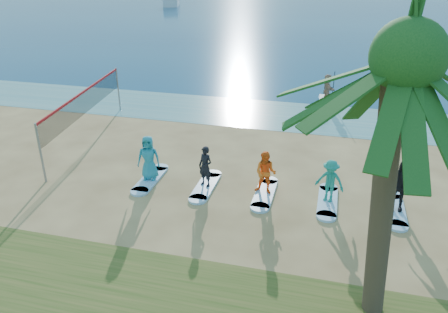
% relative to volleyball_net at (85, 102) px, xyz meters
% --- Properties ---
extents(ground, '(600.00, 600.00, 0.00)m').
position_rel_volleyball_net_xyz_m(ground, '(7.53, -4.64, -1.90)').
color(ground, tan).
rests_on(ground, ground).
extents(shallow_water, '(600.00, 600.00, 0.00)m').
position_rel_volleyball_net_xyz_m(shallow_water, '(7.53, 5.86, -1.90)').
color(shallow_water, teal).
rests_on(shallow_water, ground).
extents(volleyball_net, '(1.29, 9.01, 2.50)m').
position_rel_volleyball_net_xyz_m(volleyball_net, '(0.00, 0.00, 0.00)').
color(volleyball_net, gray).
rests_on(volleyball_net, ground).
extents(palm_tree, '(5.60, 5.60, 7.73)m').
position_rel_volleyball_net_xyz_m(palm_tree, '(12.76, -8.58, 4.55)').
color(palm_tree, brown).
rests_on(palm_tree, ground).
extents(paddleboard, '(0.96, 3.05, 0.12)m').
position_rel_volleyball_net_xyz_m(paddleboard, '(11.06, 8.80, -1.84)').
color(paddleboard, silver).
rests_on(paddleboard, ground).
extents(paddleboarder, '(0.96, 1.63, 1.68)m').
position_rel_volleyball_net_xyz_m(paddleboarder, '(11.06, 8.80, -0.95)').
color(paddleboarder, tan).
rests_on(paddleboarder, paddleboard).
extents(boat_offshore_a, '(4.54, 7.88, 1.72)m').
position_rel_volleyball_net_xyz_m(boat_offshore_a, '(-18.30, 59.92, -1.90)').
color(boat_offshore_a, silver).
rests_on(boat_offshore_a, ground).
extents(surfboard_0, '(0.70, 2.20, 0.09)m').
position_rel_volleyball_net_xyz_m(surfboard_0, '(4.62, -3.30, -1.86)').
color(surfboard_0, '#9CCCF1').
rests_on(surfboard_0, ground).
extents(student_0, '(0.98, 0.73, 1.82)m').
position_rel_volleyball_net_xyz_m(student_0, '(4.62, -3.30, -0.90)').
color(student_0, teal).
rests_on(student_0, surfboard_0).
extents(surfboard_1, '(0.70, 2.20, 0.09)m').
position_rel_volleyball_net_xyz_m(surfboard_1, '(6.97, -3.30, -1.86)').
color(surfboard_1, '#9CCCF1').
rests_on(surfboard_1, ground).
extents(student_1, '(0.70, 0.59, 1.63)m').
position_rel_volleyball_net_xyz_m(student_1, '(6.97, -3.30, -1.00)').
color(student_1, black).
rests_on(student_1, surfboard_1).
extents(surfboard_2, '(0.70, 2.20, 0.09)m').
position_rel_volleyball_net_xyz_m(surfboard_2, '(9.31, -3.30, -1.86)').
color(surfboard_2, '#9CCCF1').
rests_on(surfboard_2, ground).
extents(student_2, '(0.88, 0.73, 1.67)m').
position_rel_volleyball_net_xyz_m(student_2, '(9.31, -3.30, -0.98)').
color(student_2, orange).
rests_on(student_2, surfboard_2).
extents(surfboard_3, '(0.70, 2.20, 0.09)m').
position_rel_volleyball_net_xyz_m(surfboard_3, '(11.65, -3.30, -1.86)').
color(surfboard_3, '#9CCCF1').
rests_on(surfboard_3, ground).
extents(student_3, '(1.17, 0.87, 1.62)m').
position_rel_volleyball_net_xyz_m(student_3, '(11.65, -3.30, -1.00)').
color(student_3, '#1D8C7B').
rests_on(student_3, surfboard_3).
extents(surfboard_4, '(0.70, 2.20, 0.09)m').
position_rel_volleyball_net_xyz_m(surfboard_4, '(13.99, -3.30, -1.86)').
color(surfboard_4, '#9CCCF1').
rests_on(surfboard_4, ground).
extents(student_4, '(1.13, 0.53, 1.88)m').
position_rel_volleyball_net_xyz_m(student_4, '(13.99, -3.30, -0.88)').
color(student_4, black).
rests_on(student_4, surfboard_4).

